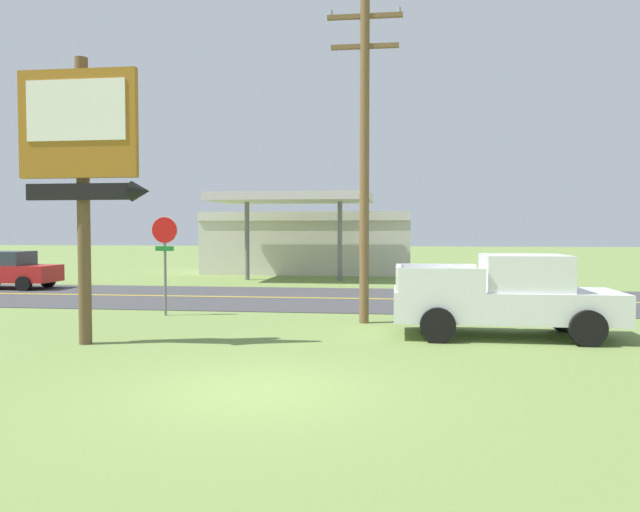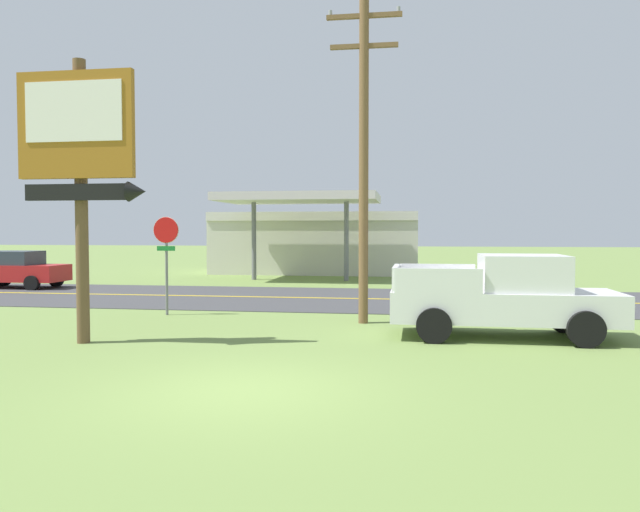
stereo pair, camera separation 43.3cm
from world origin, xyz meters
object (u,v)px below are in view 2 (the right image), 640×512
at_px(stop_sign, 166,248).
at_px(gas_station, 317,241).
at_px(motel_sign, 80,153).
at_px(utility_pole, 364,150).
at_px(pickup_white_parked_on_lawn, 505,297).
at_px(car_red_near_lane, 16,269).

bearing_deg(stop_sign, gas_station, 85.11).
relative_size(motel_sign, utility_pole, 0.72).
height_order(gas_station, pickup_white_parked_on_lawn, gas_station).
bearing_deg(gas_station, utility_pole, -77.39).
xyz_separation_m(stop_sign, utility_pole, (5.95, -0.69, 2.69)).
height_order(motel_sign, utility_pole, utility_pole).
distance_m(utility_pole, gas_station, 20.12).
distance_m(stop_sign, pickup_white_parked_on_lawn, 9.81).
bearing_deg(pickup_white_parked_on_lawn, motel_sign, -166.60).
relative_size(motel_sign, gas_station, 0.53).
bearing_deg(pickup_white_parked_on_lawn, stop_sign, 165.53).
distance_m(motel_sign, utility_pole, 7.18).
xyz_separation_m(motel_sign, utility_pole, (5.95, 4.00, 0.47)).
distance_m(gas_station, pickup_white_parked_on_lawn, 22.63).
distance_m(motel_sign, pickup_white_parked_on_lawn, 10.24).
height_order(utility_pole, pickup_white_parked_on_lawn, utility_pole).
bearing_deg(utility_pole, gas_station, 102.61).
bearing_deg(stop_sign, motel_sign, -89.89).
bearing_deg(motel_sign, car_red_near_lane, 130.33).
xyz_separation_m(utility_pole, gas_station, (-4.35, 19.45, -2.77)).
distance_m(stop_sign, car_red_near_lane, 12.25).
distance_m(motel_sign, stop_sign, 5.18).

